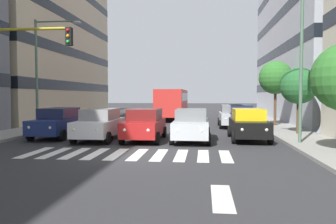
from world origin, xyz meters
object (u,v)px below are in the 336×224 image
street_lamp_left (294,48)px  street_tree_2 (276,78)px  car_4 (58,122)px  street_tree_1 (299,86)px  car_3 (100,124)px  bus_behind_traffic (173,101)px  car_row2_1 (240,116)px  street_lamp_right (44,63)px  traffic_light_gantry (3,67)px  car_2 (145,124)px  car_row2_0 (232,116)px  car_0 (248,124)px  car_1 (191,125)px

street_lamp_left → street_tree_2: (-1.14, -9.61, -0.95)m
car_4 → street_tree_1: (-14.08, -2.29, 2.14)m
street_tree_2 → car_3: bearing=38.1°
bus_behind_traffic → street_lamp_left: 19.07m
street_tree_1 → car_4: bearing=9.2°
car_4 → bus_behind_traffic: bus_behind_traffic is taller
street_tree_2 → car_4: bearing=29.7°
car_row2_1 → street_lamp_right: 14.58m
car_4 → street_lamp_left: (-12.75, 1.69, 3.87)m
bus_behind_traffic → traffic_light_gantry: size_ratio=1.91×
street_lamp_right → street_tree_1: 16.21m
traffic_light_gantry → car_2: bearing=-143.6°
street_lamp_left → car_2: bearing=-7.5°
car_4 → car_row2_0: same height
traffic_light_gantry → street_lamp_left: 13.42m
car_2 → car_row2_0: (-5.34, -8.24, 0.00)m
street_tree_2 → car_2: bearing=44.9°
bus_behind_traffic → traffic_light_gantry: (5.50, 20.34, 1.85)m
car_3 → street_lamp_right: size_ratio=0.61×
car_3 → car_row2_1: same height
car_row2_1 → street_tree_1: street_tree_1 is taller
car_0 → car_1: bearing=13.7°
car_4 → car_row2_1: bearing=-146.9°
traffic_light_gantry → street_tree_2: (-14.17, -12.68, 0.09)m
car_3 → street_tree_1: 11.94m
car_0 → street_lamp_left: (-1.90, 1.75, 3.87)m
car_row2_0 → street_tree_2: (-3.33, -0.38, 2.92)m
car_1 → car_3: 5.01m
car_2 → traffic_light_gantry: traffic_light_gantry is taller
car_0 → car_4: 10.84m
car_row2_1 → street_lamp_right: (13.25, 4.82, 3.72)m
car_0 → car_row2_1: 7.25m
car_2 → street_lamp_left: 8.52m
car_3 → traffic_light_gantry: size_ratio=0.81×
car_4 → car_2: bearing=172.4°
bus_behind_traffic → street_tree_2: street_tree_2 is taller
car_4 → traffic_light_gantry: 5.54m
street_tree_2 → bus_behind_traffic: bearing=-41.5°
car_4 → bus_behind_traffic: 16.47m
car_0 → car_1: (3.09, 0.75, 0.00)m
street_lamp_right → traffic_light_gantry: bearing=103.8°
car_row2_1 → street_tree_2: size_ratio=0.90×
bus_behind_traffic → street_lamp_left: size_ratio=1.36×
street_lamp_right → car_4: bearing=129.6°
car_0 → street_lamp_right: 13.64m
car_0 → street_lamp_left: 4.66m
car_row2_0 → bus_behind_traffic: (5.34, -8.05, 0.97)m
car_4 → street_lamp_right: size_ratio=0.61×
car_0 → traffic_light_gantry: 12.45m
car_0 → street_tree_2: street_tree_2 is taller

